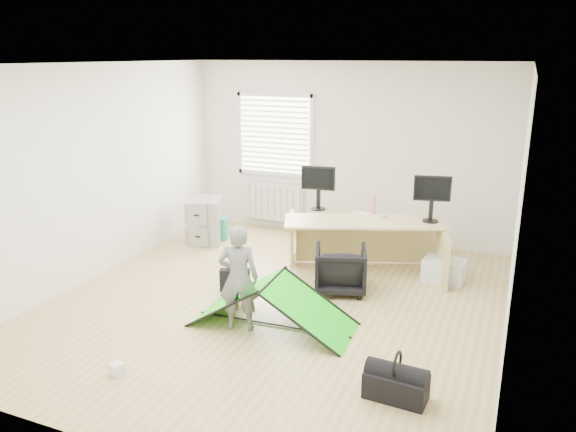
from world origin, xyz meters
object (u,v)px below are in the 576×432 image
at_px(office_chair, 340,269).
at_px(kite, 273,303).
at_px(person, 239,278).
at_px(laptop_bag, 235,280).
at_px(monitor_right, 431,205).
at_px(filing_cabinet, 206,220).
at_px(monitor_left, 318,194).
at_px(storage_crate, 444,270).
at_px(thermos, 373,206).
at_px(duffel_bag, 396,386).
at_px(desk, 363,246).

relative_size(office_chair, kite, 0.36).
relative_size(person, laptop_bag, 3.15).
relative_size(person, kite, 0.67).
xyz_separation_m(monitor_right, person, (-1.56, -2.37, -0.36)).
distance_m(filing_cabinet, monitor_left, 1.91).
height_order(monitor_right, storage_crate, monitor_right).
distance_m(monitor_right, laptop_bag, 2.68).
bearing_deg(kite, monitor_left, 94.60).
xyz_separation_m(thermos, person, (-0.79, -2.38, -0.26)).
xyz_separation_m(storage_crate, duffel_bag, (-0.01, -2.78, -0.03)).
distance_m(desk, kite, 1.95).
height_order(monitor_left, storage_crate, monitor_left).
distance_m(filing_cabinet, storage_crate, 3.61).
xyz_separation_m(thermos, kite, (-0.48, -2.19, -0.57)).
xyz_separation_m(monitor_left, laptop_bag, (-0.53, -1.51, -0.80)).
bearing_deg(office_chair, kite, 54.06).
height_order(desk, filing_cabinet, desk).
bearing_deg(duffel_bag, filing_cabinet, 144.09).
bearing_deg(storage_crate, laptop_bag, -150.38).
xyz_separation_m(laptop_bag, duffel_bag, (2.30, -1.46, -0.02)).
height_order(monitor_right, laptop_bag, monitor_right).
bearing_deg(monitor_right, duffel_bag, -98.16).
distance_m(monitor_left, laptop_bag, 1.79).
relative_size(office_chair, laptop_bag, 1.69).
bearing_deg(laptop_bag, kite, -60.54).
xyz_separation_m(filing_cabinet, monitor_right, (3.35, 0.02, 0.59)).
bearing_deg(kite, filing_cabinet, 131.29).
bearing_deg(monitor_left, duffel_bag, -64.05).
bearing_deg(monitor_right, monitor_left, 167.35).
bearing_deg(laptop_bag, office_chair, 1.42).
bearing_deg(monitor_left, person, -95.31).
bearing_deg(desk, storage_crate, -16.40).
xyz_separation_m(monitor_right, thermos, (-0.77, 0.01, -0.09)).
bearing_deg(person, laptop_bag, -78.57).
relative_size(monitor_right, storage_crate, 0.91).
bearing_deg(storage_crate, monitor_right, 141.71).
relative_size(thermos, person, 0.23).
distance_m(filing_cabinet, monitor_right, 3.40).
distance_m(thermos, kite, 2.32).
xyz_separation_m(filing_cabinet, storage_crate, (3.60, -0.18, -0.20)).
xyz_separation_m(office_chair, kite, (-0.38, -1.16, -0.01)).
bearing_deg(office_chair, person, 45.40).
relative_size(thermos, office_chair, 0.43).
relative_size(kite, laptop_bag, 4.72).
xyz_separation_m(office_chair, storage_crate, (1.13, 0.82, -0.14)).
bearing_deg(desk, kite, -124.48).
relative_size(desk, person, 1.80).
xyz_separation_m(desk, filing_cabinet, (-2.55, 0.26, -0.01)).
bearing_deg(kite, monitor_right, 57.19).
bearing_deg(monitor_left, filing_cabinet, 175.58).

